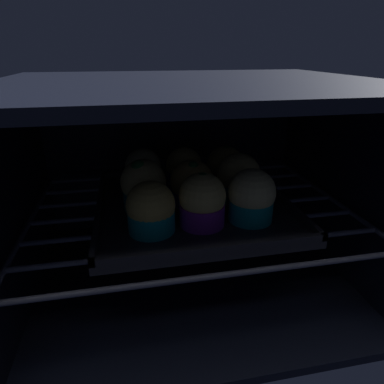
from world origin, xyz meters
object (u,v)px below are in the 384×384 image
(muffin_row2_col0, at_px, (143,171))
(muffin_row1_col2, at_px, (238,179))
(muffin_row0_col1, at_px, (201,201))
(muffin_row2_col2, at_px, (225,168))
(muffin_row0_col0, at_px, (151,210))
(muffin_row1_col0, at_px, (144,186))
(muffin_row2_col1, at_px, (183,170))
(muffin_row1_col1, at_px, (193,185))
(muffin_row0_col2, at_px, (251,197))
(baking_tray, at_px, (192,205))

(muffin_row2_col0, bearing_deg, muffin_row1_col2, -27.91)
(muffin_row0_col1, relative_size, muffin_row2_col2, 1.08)
(muffin_row0_col0, xyz_separation_m, muffin_row0_col1, (0.07, 0.00, 0.00))
(muffin_row0_col0, height_order, muffin_row1_col0, muffin_row1_col0)
(muffin_row0_col0, height_order, muffin_row2_col1, same)
(muffin_row2_col0, bearing_deg, muffin_row1_col1, -46.18)
(muffin_row0_col0, relative_size, muffin_row2_col1, 0.99)
(muffin_row1_col0, bearing_deg, muffin_row0_col2, -25.06)
(baking_tray, height_order, muffin_row2_col0, muffin_row2_col0)
(muffin_row1_col1, bearing_deg, baking_tray, -159.71)
(muffin_row2_col2, bearing_deg, muffin_row1_col0, -153.93)
(muffin_row1_col0, relative_size, muffin_row2_col1, 1.13)
(muffin_row1_col0, height_order, muffin_row2_col2, muffin_row1_col0)
(baking_tray, xyz_separation_m, muffin_row2_col1, (-0.00, 0.08, 0.04))
(muffin_row1_col0, height_order, muffin_row2_col1, muffin_row1_col0)
(muffin_row1_col0, bearing_deg, muffin_row2_col1, 45.45)
(muffin_row1_col0, bearing_deg, muffin_row2_col2, 26.07)
(muffin_row0_col0, relative_size, muffin_row2_col0, 0.98)
(muffin_row0_col0, bearing_deg, muffin_row0_col2, 1.85)
(muffin_row1_col1, height_order, muffin_row2_col2, muffin_row1_col1)
(muffin_row0_col2, distance_m, muffin_row1_col0, 0.18)
(muffin_row2_col1, xyz_separation_m, muffin_row2_col2, (0.08, -0.00, -0.00))
(muffin_row2_col1, bearing_deg, muffin_row2_col2, -1.21)
(baking_tray, distance_m, muffin_row2_col1, 0.09)
(muffin_row2_col1, bearing_deg, muffin_row1_col2, -43.92)
(muffin_row0_col1, bearing_deg, muffin_row0_col2, 0.19)
(baking_tray, bearing_deg, muffin_row1_col1, 20.29)
(muffin_row1_col0, distance_m, muffin_row1_col2, 0.16)
(muffin_row0_col2, relative_size, muffin_row1_col2, 0.98)
(muffin_row1_col2, bearing_deg, muffin_row1_col1, 178.23)
(muffin_row1_col1, distance_m, muffin_row2_col0, 0.11)
(baking_tray, bearing_deg, muffin_row0_col2, -45.10)
(baking_tray, height_order, muffin_row1_col2, muffin_row1_col2)
(muffin_row0_col0, height_order, muffin_row0_col2, muffin_row0_col2)
(muffin_row2_col2, bearing_deg, muffin_row1_col2, -89.48)
(muffin_row1_col1, xyz_separation_m, muffin_row1_col2, (0.08, -0.00, 0.01))
(baking_tray, xyz_separation_m, muffin_row0_col2, (0.08, -0.08, 0.04))
(muffin_row1_col0, relative_size, muffin_row1_col1, 1.10)
(baking_tray, distance_m, muffin_row0_col1, 0.09)
(muffin_row1_col0, bearing_deg, muffin_row0_col0, -86.18)
(muffin_row1_col2, distance_m, muffin_row2_col0, 0.18)
(muffin_row0_col1, distance_m, muffin_row2_col1, 0.16)
(muffin_row1_col2, height_order, muffin_row2_col1, muffin_row1_col2)
(muffin_row1_col1, bearing_deg, muffin_row2_col0, 133.82)
(baking_tray, height_order, muffin_row0_col2, muffin_row0_col2)
(muffin_row0_col1, relative_size, muffin_row2_col0, 1.06)
(muffin_row1_col2, bearing_deg, muffin_row2_col0, 152.09)
(baking_tray, relative_size, muffin_row0_col0, 4.19)
(muffin_row1_col0, height_order, muffin_row1_col1, muffin_row1_col0)
(baking_tray, bearing_deg, muffin_row0_col1, -91.20)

